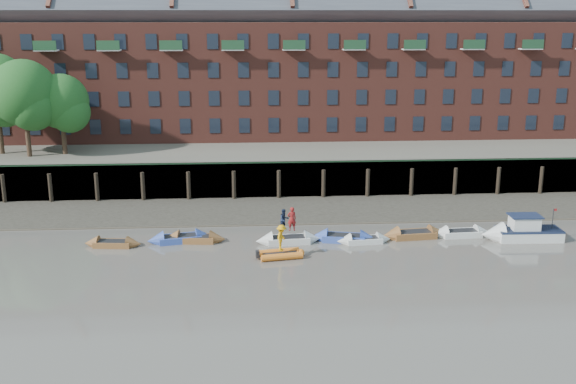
{
  "coord_description": "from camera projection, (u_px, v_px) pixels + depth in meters",
  "views": [
    {
      "loc": [
        -4.86,
        -36.32,
        16.05
      ],
      "look_at": [
        -1.8,
        12.0,
        3.2
      ],
      "focal_mm": 42.0,
      "sensor_mm": 36.0,
      "label": 1
    }
  ],
  "objects": [
    {
      "name": "ground",
      "position": [
        332.0,
        297.0,
        39.45
      ],
      "size": [
        220.0,
        220.0,
        0.0
      ],
      "primitive_type": "plane",
      "color": "#635D55",
      "rests_on": "ground"
    },
    {
      "name": "rowboat_2",
      "position": [
        195.0,
        239.0,
        48.86
      ],
      "size": [
        4.65,
        1.79,
        1.32
      ],
      "rotation": [
        0.0,
        0.0,
        -0.1
      ],
      "color": "brown",
      "rests_on": "ground"
    },
    {
      "name": "tree_cluster",
      "position": [
        20.0,
        93.0,
        61.96
      ],
      "size": [
        11.76,
        7.74,
        9.4
      ],
      "color": "#3A281C",
      "rests_on": "bank_terrace"
    },
    {
      "name": "river_wall",
      "position": [
        301.0,
        179.0,
        60.63
      ],
      "size": [
        110.0,
        1.23,
        3.3
      ],
      "color": "#2D2A26",
      "rests_on": "ground"
    },
    {
      "name": "person_rower_b",
      "position": [
        284.0,
        220.0,
        48.46
      ],
      "size": [
        0.94,
        0.87,
        1.56
      ],
      "primitive_type": "imported",
      "rotation": [
        0.0,
        0.0,
        0.46
      ],
      "color": "#19233F",
      "rests_on": "rowboat_3"
    },
    {
      "name": "mud_band",
      "position": [
        309.0,
        222.0,
        53.53
      ],
      "size": [
        110.0,
        1.6,
        0.1
      ],
      "primitive_type": "cube",
      "color": "#4C4336",
      "rests_on": "ground"
    },
    {
      "name": "rowboat_0",
      "position": [
        113.0,
        244.0,
        47.9
      ],
      "size": [
        4.19,
        1.6,
        1.19
      ],
      "rotation": [
        0.0,
        0.0,
        -0.1
      ],
      "color": "brown",
      "rests_on": "ground"
    },
    {
      "name": "rowboat_1",
      "position": [
        180.0,
        239.0,
        48.87
      ],
      "size": [
        4.87,
        2.26,
        1.36
      ],
      "rotation": [
        0.0,
        0.0,
        0.2
      ],
      "color": "#354FA9",
      "rests_on": "ground"
    },
    {
      "name": "rib_tender",
      "position": [
        282.0,
        254.0,
        45.73
      ],
      "size": [
        3.2,
        1.94,
        0.54
      ],
      "rotation": [
        0.0,
        0.0,
        0.18
      ],
      "color": "orange",
      "rests_on": "ground"
    },
    {
      "name": "person_rower_a",
      "position": [
        292.0,
        219.0,
        48.28
      ],
      "size": [
        0.7,
        0.52,
        1.76
      ],
      "primitive_type": "imported",
      "rotation": [
        0.0,
        0.0,
        3.3
      ],
      "color": "maroon",
      "rests_on": "rowboat_3"
    },
    {
      "name": "rowboat_3",
      "position": [
        288.0,
        240.0,
        48.6
      ],
      "size": [
        4.81,
        1.74,
        1.37
      ],
      "rotation": [
        0.0,
        0.0,
        0.08
      ],
      "color": "silver",
      "rests_on": "ground"
    },
    {
      "name": "rowboat_4",
      "position": [
        344.0,
        238.0,
        49.01
      ],
      "size": [
        4.96,
        2.34,
        1.39
      ],
      "rotation": [
        0.0,
        0.0,
        -0.21
      ],
      "color": "#354FA9",
      "rests_on": "ground"
    },
    {
      "name": "bank_terrace",
      "position": [
        291.0,
        150.0,
        73.76
      ],
      "size": [
        110.0,
        28.0,
        3.2
      ],
      "primitive_type": "cube",
      "color": "#5E594D",
      "rests_on": "ground"
    },
    {
      "name": "person_rib_crew",
      "position": [
        281.0,
        238.0,
        45.4
      ],
      "size": [
        1.0,
        1.32,
        1.81
      ],
      "primitive_type": "imported",
      "rotation": [
        0.0,
        0.0,
        1.26
      ],
      "color": "orange",
      "rests_on": "rib_tender"
    },
    {
      "name": "rowboat_5",
      "position": [
        364.0,
        240.0,
        48.66
      ],
      "size": [
        4.05,
        1.49,
        1.15
      ],
      "rotation": [
        0.0,
        0.0,
        0.09
      ],
      "color": "silver",
      "rests_on": "ground"
    },
    {
      "name": "motor_launch",
      "position": [
        516.0,
        232.0,
        49.21
      ],
      "size": [
        5.85,
        2.05,
        2.4
      ],
      "rotation": [
        0.0,
        0.0,
        3.12
      ],
      "color": "silver",
      "rests_on": "ground"
    },
    {
      "name": "apartment_terrace",
      "position": [
        290.0,
        45.0,
        71.84
      ],
      "size": [
        80.6,
        15.56,
        20.98
      ],
      "color": "brown",
      "rests_on": "bank_terrace"
    },
    {
      "name": "foreshore",
      "position": [
        305.0,
        210.0,
        56.81
      ],
      "size": [
        110.0,
        8.0,
        0.5
      ],
      "primitive_type": "cube",
      "color": "#3D382F",
      "rests_on": "ground"
    },
    {
      "name": "rowboat_6",
      "position": [
        414.0,
        234.0,
        49.76
      ],
      "size": [
        5.01,
        1.93,
        1.42
      ],
      "rotation": [
        0.0,
        0.0,
        0.11
      ],
      "color": "brown",
      "rests_on": "ground"
    },
    {
      "name": "rowboat_7",
      "position": [
        461.0,
        233.0,
        50.1
      ],
      "size": [
        4.58,
        1.57,
        1.31
      ],
      "rotation": [
        0.0,
        0.0,
        0.06
      ],
      "color": "silver",
      "rests_on": "ground"
    }
  ]
}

